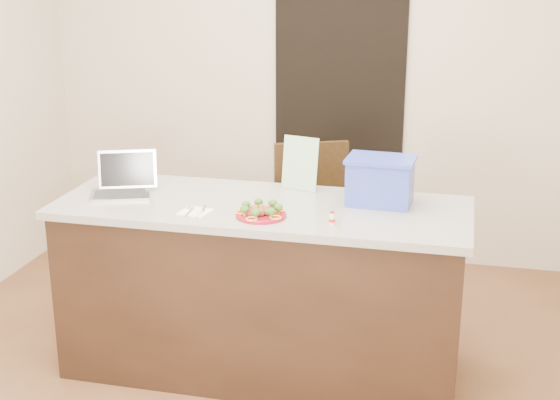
% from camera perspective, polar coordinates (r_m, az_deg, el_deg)
% --- Properties ---
extents(ground, '(4.00, 4.00, 0.00)m').
position_cam_1_polar(ground, '(4.04, -2.20, -13.88)').
color(ground, brown).
rests_on(ground, ground).
extents(room_shell, '(4.00, 4.00, 4.00)m').
position_cam_1_polar(room_shell, '(3.48, -2.52, 9.48)').
color(room_shell, white).
rests_on(room_shell, ground).
extents(doorway, '(0.90, 0.02, 2.00)m').
position_cam_1_polar(doorway, '(5.47, 4.31, 5.89)').
color(doorway, black).
rests_on(doorway, ground).
extents(island, '(2.06, 0.76, 0.92)m').
position_cam_1_polar(island, '(4.04, -1.32, -6.48)').
color(island, black).
rests_on(island, ground).
extents(plate, '(0.24, 0.24, 0.02)m').
position_cam_1_polar(plate, '(3.69, -1.40, -1.08)').
color(plate, maroon).
rests_on(plate, island).
extents(meatballs, '(0.09, 0.09, 0.04)m').
position_cam_1_polar(meatballs, '(3.68, -1.46, -0.75)').
color(meatballs, brown).
rests_on(meatballs, plate).
extents(broccoli, '(0.20, 0.20, 0.04)m').
position_cam_1_polar(broccoli, '(3.68, -1.40, -0.52)').
color(broccoli, '#285015').
rests_on(broccoli, plate).
extents(pepper_rings, '(0.23, 0.24, 0.01)m').
position_cam_1_polar(pepper_rings, '(3.69, -1.40, -0.96)').
color(pepper_rings, gold).
rests_on(pepper_rings, plate).
extents(napkin, '(0.16, 0.16, 0.01)m').
position_cam_1_polar(napkin, '(3.77, -6.22, -0.87)').
color(napkin, white).
rests_on(napkin, island).
extents(fork, '(0.03, 0.14, 0.00)m').
position_cam_1_polar(fork, '(3.78, -6.48, -0.73)').
color(fork, '#BDBDC2').
rests_on(fork, napkin).
extents(knife, '(0.03, 0.18, 0.01)m').
position_cam_1_polar(knife, '(3.74, -5.88, -0.88)').
color(knife, silver).
rests_on(knife, napkin).
extents(yogurt_bottle, '(0.03, 0.03, 0.06)m').
position_cam_1_polar(yogurt_bottle, '(3.59, 3.83, -1.39)').
color(yogurt_bottle, silver).
rests_on(yogurt_bottle, island).
extents(laptop, '(0.35, 0.33, 0.21)m').
position_cam_1_polar(laptop, '(4.11, -11.36, 1.28)').
color(laptop, '#A9A8AD').
rests_on(laptop, island).
extents(leaflet, '(0.20, 0.09, 0.28)m').
position_cam_1_polar(leaflet, '(4.07, 1.47, 2.69)').
color(leaflet, white).
rests_on(leaflet, island).
extents(blue_box, '(0.34, 0.26, 0.24)m').
position_cam_1_polar(blue_box, '(3.87, 7.34, 1.42)').
color(blue_box, '#3244B7').
rests_on(blue_box, island).
extents(chair, '(0.59, 0.61, 1.02)m').
position_cam_1_polar(chair, '(4.71, 2.00, -1.31)').
color(chair, '#382410').
rests_on(chair, ground).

